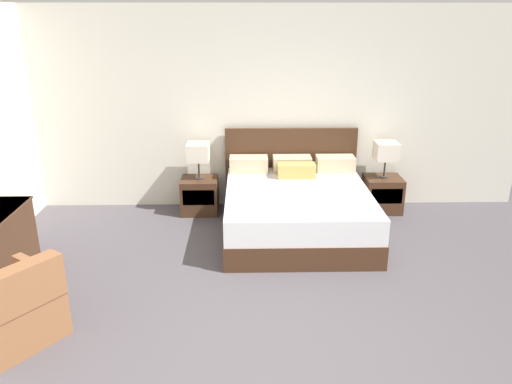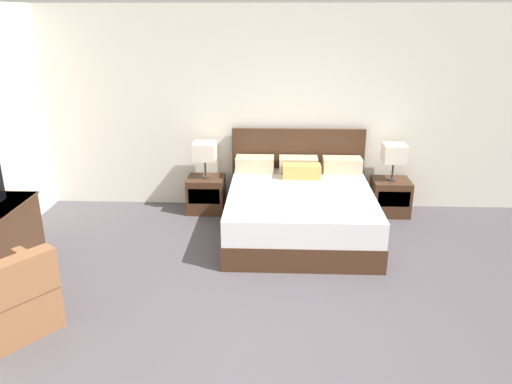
{
  "view_description": "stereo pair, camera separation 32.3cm",
  "coord_description": "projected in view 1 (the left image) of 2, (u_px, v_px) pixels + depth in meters",
  "views": [
    {
      "loc": [
        -0.18,
        -3.2,
        2.6
      ],
      "look_at": [
        -0.07,
        1.93,
        0.75
      ],
      "focal_mm": 35.0,
      "sensor_mm": 36.0,
      "label": 1
    },
    {
      "loc": [
        0.14,
        -3.19,
        2.6
      ],
      "look_at": [
        -0.07,
        1.93,
        0.75
      ],
      "focal_mm": 35.0,
      "sensor_mm": 36.0,
      "label": 2
    }
  ],
  "objects": [
    {
      "name": "ground_plane",
      "position": [
        271.0,
        366.0,
        3.89
      ],
      "size": [
        10.54,
        10.54,
        0.0
      ],
      "primitive_type": "plane",
      "color": "#4C474C"
    },
    {
      "name": "armchair_by_window",
      "position": [
        11.0,
        311.0,
        4.1
      ],
      "size": [
        0.96,
        0.96,
        0.76
      ],
      "color": "brown",
      "rests_on": "ground"
    },
    {
      "name": "wall_back",
      "position": [
        259.0,
        110.0,
        6.76
      ],
      "size": [
        7.29,
        0.06,
        2.72
      ],
      "primitive_type": "cube",
      "color": "silver",
      "rests_on": "ground"
    },
    {
      "name": "table_lamp_left",
      "position": [
        198.0,
        152.0,
        6.62
      ],
      "size": [
        0.29,
        0.29,
        0.49
      ],
      "color": "#332D28",
      "rests_on": "nightstand_left"
    },
    {
      "name": "table_lamp_right",
      "position": [
        386.0,
        151.0,
        6.67
      ],
      "size": [
        0.29,
        0.29,
        0.49
      ],
      "color": "#332D28",
      "rests_on": "nightstand_right"
    },
    {
      "name": "nightstand_left",
      "position": [
        200.0,
        195.0,
        6.83
      ],
      "size": [
        0.5,
        0.45,
        0.48
      ],
      "color": "#422819",
      "rests_on": "ground"
    },
    {
      "name": "nightstand_right",
      "position": [
        382.0,
        194.0,
        6.88
      ],
      "size": [
        0.5,
        0.45,
        0.48
      ],
      "color": "#422819",
      "rests_on": "ground"
    },
    {
      "name": "bed",
      "position": [
        297.0,
        208.0,
        6.18
      ],
      "size": [
        1.81,
        1.99,
        1.12
      ],
      "color": "#422819",
      "rests_on": "ground"
    }
  ]
}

